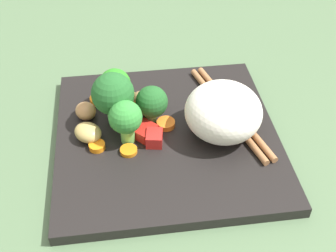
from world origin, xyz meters
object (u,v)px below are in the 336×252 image
Objects in this scene: square_plate at (167,137)px; broccoli_floret_1 at (113,95)px; rice_mound at (223,112)px; carrot_slice_2 at (131,112)px; chopstick_pair at (230,111)px.

broccoli_floret_1 is (6.65, -2.50, 5.74)cm from square_plate.
square_plate is at bearing -5.16° from rice_mound.
broccoli_floret_1 reaches higher than carrot_slice_2.
broccoli_floret_1 is 0.39× the size of chopstick_pair.
rice_mound is 14.22cm from broccoli_floret_1.
rice_mound is 0.49× the size of chopstick_pair.
chopstick_pair is (-13.62, 1.32, 0.09)cm from carrot_slice_2.
rice_mound is at bearing 135.83° from chopstick_pair.
carrot_slice_2 reaches higher than square_plate.
chopstick_pair is (-9.03, -2.99, 1.21)cm from square_plate.
chopstick_pair is at bearing 174.47° from carrot_slice_2.
broccoli_floret_1 is 2.98× the size of carrot_slice_2.
broccoli_floret_1 reaches higher than chopstick_pair.
broccoli_floret_1 reaches higher than square_plate.
square_plate is 10.68× the size of carrot_slice_2.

